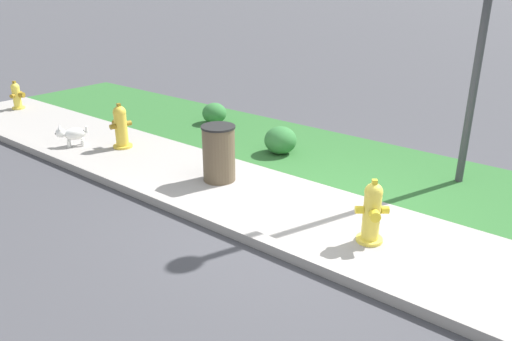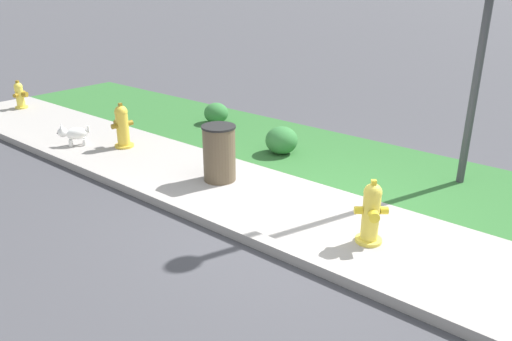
{
  "view_description": "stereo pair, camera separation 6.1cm",
  "coord_description": "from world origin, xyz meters",
  "px_view_note": "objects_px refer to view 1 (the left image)",
  "views": [
    {
      "loc": [
        3.09,
        -4.87,
        2.9
      ],
      "look_at": [
        -0.86,
        -0.02,
        0.4
      ],
      "focal_mm": 35.0,
      "sensor_mm": 36.0,
      "label": 1
    },
    {
      "loc": [
        3.14,
        -4.83,
        2.9
      ],
      "look_at": [
        -0.86,
        -0.02,
        0.4
      ],
      "focal_mm": 35.0,
      "sensor_mm": 36.0,
      "label": 2
    }
  ],
  "objects_px": {
    "small_white_dog": "(72,134)",
    "fire_hydrant_far_end": "(121,127)",
    "shrub_bush_far_verge": "(214,113)",
    "shrub_bush_mid_verge": "(280,140)",
    "trash_bin": "(219,154)",
    "fire_hydrant_by_grass_verge": "(372,213)",
    "fire_hydrant_across_street": "(17,96)"
  },
  "relations": [
    {
      "from": "shrub_bush_mid_verge",
      "to": "trash_bin",
      "type": "bearing_deg",
      "value": -89.53
    },
    {
      "from": "fire_hydrant_by_grass_verge",
      "to": "shrub_bush_far_verge",
      "type": "xyz_separation_m",
      "value": [
        -4.74,
        2.4,
        -0.16
      ]
    },
    {
      "from": "trash_bin",
      "to": "fire_hydrant_far_end",
      "type": "bearing_deg",
      "value": 179.79
    },
    {
      "from": "fire_hydrant_by_grass_verge",
      "to": "trash_bin",
      "type": "xyz_separation_m",
      "value": [
        -2.59,
        0.24,
        0.05
      ]
    },
    {
      "from": "fire_hydrant_across_street",
      "to": "shrub_bush_far_verge",
      "type": "bearing_deg",
      "value": 86.95
    },
    {
      "from": "fire_hydrant_by_grass_verge",
      "to": "shrub_bush_mid_verge",
      "type": "xyz_separation_m",
      "value": [
        -2.6,
        1.78,
        -0.14
      ]
    },
    {
      "from": "small_white_dog",
      "to": "shrub_bush_mid_verge",
      "type": "distance_m",
      "value": 3.69
    },
    {
      "from": "fire_hydrant_by_grass_verge",
      "to": "shrub_bush_far_verge",
      "type": "relative_size",
      "value": 1.58
    },
    {
      "from": "fire_hydrant_across_street",
      "to": "small_white_dog",
      "type": "bearing_deg",
      "value": 50.06
    },
    {
      "from": "small_white_dog",
      "to": "shrub_bush_far_verge",
      "type": "height_order",
      "value": "shrub_bush_far_verge"
    },
    {
      "from": "shrub_bush_mid_verge",
      "to": "fire_hydrant_by_grass_verge",
      "type": "bearing_deg",
      "value": -34.41
    },
    {
      "from": "fire_hydrant_across_street",
      "to": "fire_hydrant_far_end",
      "type": "xyz_separation_m",
      "value": [
        4.02,
        -0.15,
        0.08
      ]
    },
    {
      "from": "fire_hydrant_across_street",
      "to": "shrub_bush_far_verge",
      "type": "distance_m",
      "value": 4.66
    },
    {
      "from": "trash_bin",
      "to": "shrub_bush_far_verge",
      "type": "distance_m",
      "value": 3.05
    },
    {
      "from": "trash_bin",
      "to": "shrub_bush_mid_verge",
      "type": "distance_m",
      "value": 1.55
    },
    {
      "from": "fire_hydrant_far_end",
      "to": "small_white_dog",
      "type": "height_order",
      "value": "fire_hydrant_far_end"
    },
    {
      "from": "shrub_bush_mid_verge",
      "to": "fire_hydrant_across_street",
      "type": "bearing_deg",
      "value": -167.81
    },
    {
      "from": "fire_hydrant_far_end",
      "to": "shrub_bush_mid_verge",
      "type": "distance_m",
      "value": 2.8
    },
    {
      "from": "shrub_bush_mid_verge",
      "to": "shrub_bush_far_verge",
      "type": "xyz_separation_m",
      "value": [
        -2.14,
        0.62,
        -0.02
      ]
    },
    {
      "from": "fire_hydrant_by_grass_verge",
      "to": "fire_hydrant_far_end",
      "type": "bearing_deg",
      "value": -41.76
    },
    {
      "from": "fire_hydrant_far_end",
      "to": "shrub_bush_far_verge",
      "type": "bearing_deg",
      "value": 1.5
    },
    {
      "from": "shrub_bush_mid_verge",
      "to": "shrub_bush_far_verge",
      "type": "distance_m",
      "value": 2.23
    },
    {
      "from": "fire_hydrant_by_grass_verge",
      "to": "shrub_bush_far_verge",
      "type": "height_order",
      "value": "fire_hydrant_by_grass_verge"
    },
    {
      "from": "fire_hydrant_across_street",
      "to": "fire_hydrant_by_grass_verge",
      "type": "relative_size",
      "value": 0.83
    },
    {
      "from": "fire_hydrant_by_grass_verge",
      "to": "fire_hydrant_far_end",
      "type": "relative_size",
      "value": 0.97
    },
    {
      "from": "fire_hydrant_by_grass_verge",
      "to": "small_white_dog",
      "type": "xyz_separation_m",
      "value": [
        -5.67,
        -0.27,
        -0.14
      ]
    },
    {
      "from": "fire_hydrant_across_street",
      "to": "trash_bin",
      "type": "height_order",
      "value": "trash_bin"
    },
    {
      "from": "shrub_bush_mid_verge",
      "to": "shrub_bush_far_verge",
      "type": "relative_size",
      "value": 1.12
    },
    {
      "from": "small_white_dog",
      "to": "fire_hydrant_far_end",
      "type": "bearing_deg",
      "value": 159.98
    },
    {
      "from": "fire_hydrant_far_end",
      "to": "small_white_dog",
      "type": "xyz_separation_m",
      "value": [
        -0.73,
        -0.52,
        -0.16
      ]
    },
    {
      "from": "fire_hydrant_far_end",
      "to": "small_white_dog",
      "type": "bearing_deg",
      "value": 132.4
    },
    {
      "from": "small_white_dog",
      "to": "fire_hydrant_across_street",
      "type": "bearing_deg",
      "value": -67.22
    }
  ]
}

